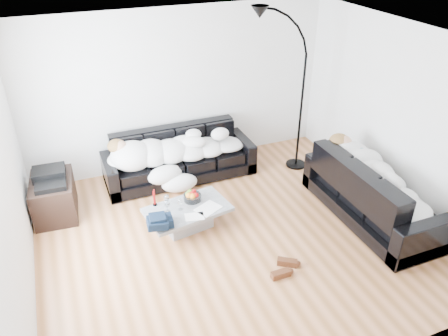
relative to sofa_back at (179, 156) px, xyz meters
name	(u,v)px	position (x,y,z in m)	size (l,w,h in m)	color
ground	(232,236)	(0.20, -1.74, -0.39)	(5.00, 5.00, 0.00)	#975A2D
wall_back	(179,90)	(0.20, 0.51, 0.91)	(5.00, 0.02, 2.60)	silver
wall_left	(7,195)	(-2.30, -1.74, 0.91)	(0.02, 4.50, 2.60)	silver
wall_right	(399,119)	(2.70, -1.74, 0.91)	(0.02, 4.50, 2.60)	silver
ceiling	(235,42)	(0.20, -1.74, 2.21)	(5.00, 5.00, 0.00)	white
sofa_back	(179,156)	(0.00, 0.00, 0.00)	(2.40, 0.83, 0.78)	black
sofa_right	(374,191)	(2.19, -2.06, 0.04)	(2.16, 0.92, 0.87)	black
sleeper_back	(179,144)	(0.00, -0.05, 0.23)	(2.03, 0.70, 0.41)	silver
sleeper_right	(376,178)	(2.19, -2.06, 0.25)	(1.85, 0.78, 0.45)	silver
teal_cushion	(344,152)	(2.13, -1.39, 0.33)	(0.36, 0.30, 0.20)	#0F626C
coffee_table	(188,218)	(-0.30, -1.33, -0.23)	(1.11, 0.65, 0.32)	#939699
fruit_bowl	(192,196)	(-0.17, -1.18, 0.01)	(0.24, 0.24, 0.15)	white
wine_glass_a	(167,201)	(-0.54, -1.19, 0.02)	(0.08, 0.08, 0.18)	white
wine_glass_b	(167,206)	(-0.56, -1.31, 0.02)	(0.08, 0.08, 0.18)	white
wine_glass_c	(180,204)	(-0.39, -1.33, 0.02)	(0.07, 0.07, 0.17)	white
candle_left	(154,199)	(-0.69, -1.10, 0.04)	(0.04, 0.04, 0.22)	maroon
candle_right	(155,198)	(-0.68, -1.11, 0.06)	(0.05, 0.05, 0.25)	maroon
newspaper_a	(208,208)	(-0.04, -1.45, -0.06)	(0.33, 0.25, 0.01)	silver
newspaper_b	(194,216)	(-0.27, -1.56, -0.06)	(0.25, 0.18, 0.01)	silver
navy_jacket	(159,217)	(-0.75, -1.60, 0.10)	(0.33, 0.28, 0.17)	black
shoes	(284,268)	(0.51, -2.59, -0.35)	(0.41, 0.30, 0.09)	#472311
av_cabinet	(54,197)	(-1.96, -0.32, -0.11)	(0.56, 0.82, 0.56)	black
stereo	(49,176)	(-1.96, -0.32, 0.24)	(0.44, 0.34, 0.13)	black
floor_lamp	(302,101)	(1.96, -0.39, 0.79)	(0.86, 0.34, 2.36)	black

